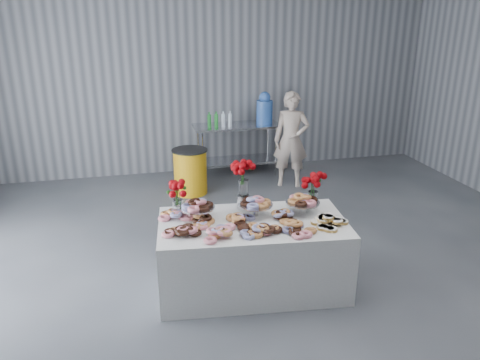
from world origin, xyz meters
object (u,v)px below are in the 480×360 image
(display_table, at_px, (253,254))
(person, at_px, (291,140))
(prep_table, at_px, (237,140))
(trash_barrel, at_px, (190,171))
(water_jug, at_px, (265,109))

(display_table, distance_m, person, 3.20)
(prep_table, distance_m, trash_barrel, 1.23)
(person, bearing_deg, display_table, -95.77)
(prep_table, height_order, trash_barrel, prep_table)
(prep_table, height_order, person, person)
(display_table, distance_m, trash_barrel, 2.88)
(water_jug, distance_m, person, 0.89)
(display_table, relative_size, trash_barrel, 2.63)
(water_jug, bearing_deg, display_table, -108.05)
(prep_table, bearing_deg, trash_barrel, -141.34)
(water_jug, relative_size, trash_barrel, 0.77)
(display_table, bearing_deg, water_jug, 71.95)
(trash_barrel, bearing_deg, person, -0.88)
(water_jug, xyz_separation_m, person, (0.23, -0.77, -0.37))
(display_table, height_order, prep_table, prep_table)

